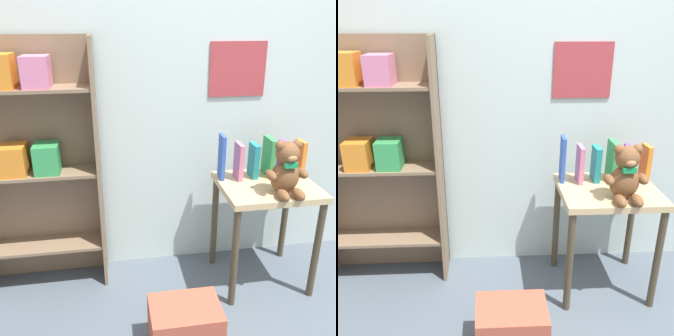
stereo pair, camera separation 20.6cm
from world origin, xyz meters
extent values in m
cube|color=silver|center=(0.00, 1.40, 1.25)|extent=(4.80, 0.06, 2.50)
cube|color=#A8383D|center=(0.13, 1.37, 1.26)|extent=(0.34, 0.01, 0.31)
cube|color=#7F664C|center=(-0.70, 1.24, 0.73)|extent=(0.02, 0.22, 1.46)
cube|color=#7F664C|center=(-1.07, 1.34, 0.73)|extent=(0.74, 0.02, 1.46)
cube|color=#7F664C|center=(-1.07, 1.24, 0.26)|extent=(0.71, 0.21, 0.02)
cube|color=#7F664C|center=(-1.07, 1.24, 0.73)|extent=(0.71, 0.21, 0.02)
cube|color=#7F664C|center=(-1.07, 1.24, 1.20)|extent=(0.71, 0.21, 0.02)
cube|color=orange|center=(-1.15, 1.23, 1.29)|extent=(0.13, 0.16, 0.17)
cube|color=#D17093|center=(-0.98, 1.23, 1.29)|extent=(0.13, 0.16, 0.16)
cube|color=orange|center=(-1.15, 1.23, 0.82)|extent=(0.13, 0.16, 0.16)
cube|color=#33934C|center=(-0.98, 1.23, 0.82)|extent=(0.13, 0.16, 0.16)
cube|color=tan|center=(0.25, 1.06, 0.64)|extent=(0.54, 0.46, 0.04)
cylinder|color=#453A29|center=(0.01, 0.86, 0.31)|extent=(0.04, 0.04, 0.62)
cylinder|color=#453A29|center=(0.49, 0.86, 0.31)|extent=(0.04, 0.04, 0.62)
cylinder|color=#453A29|center=(0.01, 1.26, 0.31)|extent=(0.04, 0.04, 0.62)
cylinder|color=#453A29|center=(0.49, 1.26, 0.31)|extent=(0.04, 0.04, 0.62)
ellipsoid|color=brown|center=(0.28, 0.94, 0.75)|extent=(0.16, 0.12, 0.18)
sphere|color=brown|center=(0.28, 0.94, 0.88)|extent=(0.13, 0.13, 0.13)
sphere|color=brown|center=(0.24, 0.94, 0.92)|extent=(0.05, 0.05, 0.05)
sphere|color=brown|center=(0.33, 0.94, 0.92)|extent=(0.05, 0.05, 0.05)
ellipsoid|color=#9B6842|center=(0.28, 0.88, 0.87)|extent=(0.05, 0.04, 0.04)
ellipsoid|color=brown|center=(0.20, 0.92, 0.77)|extent=(0.05, 0.10, 0.05)
ellipsoid|color=brown|center=(0.37, 0.92, 0.77)|extent=(0.05, 0.10, 0.05)
ellipsoid|color=brown|center=(0.24, 0.85, 0.68)|extent=(0.05, 0.11, 0.05)
ellipsoid|color=brown|center=(0.33, 0.85, 0.68)|extent=(0.05, 0.11, 0.05)
cube|color=#198E4C|center=(0.28, 0.89, 0.83)|extent=(0.07, 0.02, 0.03)
cube|color=#2D51B7|center=(0.01, 1.18, 0.79)|extent=(0.03, 0.10, 0.26)
cube|color=#D17093|center=(0.10, 1.16, 0.76)|extent=(0.03, 0.12, 0.22)
cube|color=teal|center=(0.20, 1.17, 0.76)|extent=(0.03, 0.11, 0.20)
cube|color=#33934C|center=(0.30, 1.19, 0.77)|extent=(0.03, 0.14, 0.23)
cube|color=purple|center=(0.39, 1.18, 0.75)|extent=(0.03, 0.14, 0.20)
cube|color=orange|center=(0.49, 1.17, 0.76)|extent=(0.03, 0.10, 0.21)
cube|color=#AD4C38|center=(-0.32, 0.59, 0.13)|extent=(0.34, 0.24, 0.27)
camera|label=1|loc=(-0.63, -0.78, 1.54)|focal=40.00mm
camera|label=2|loc=(-0.42, -0.81, 1.54)|focal=40.00mm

